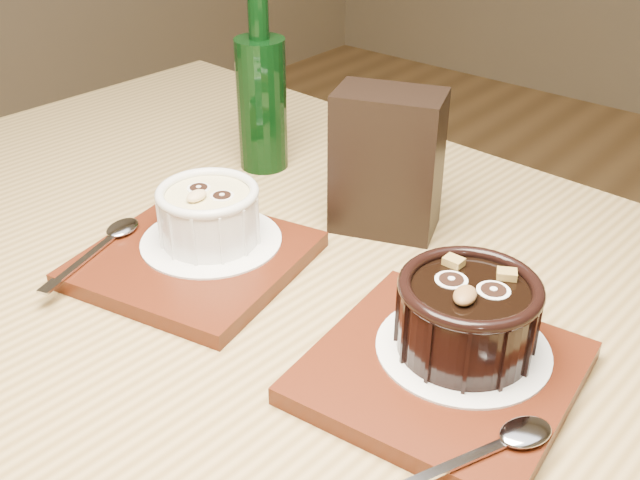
{
  "coord_description": "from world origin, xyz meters",
  "views": [
    {
      "loc": [
        0.36,
        -0.55,
        1.12
      ],
      "look_at": [
        0.04,
        -0.15,
        0.81
      ],
      "focal_mm": 42.0,
      "sensor_mm": 36.0,
      "label": 1
    }
  ],
  "objects_px": {
    "table": "(290,406)",
    "ramekin_white": "(209,212)",
    "ramekin_dark": "(467,312)",
    "condiment_stand": "(387,162)",
    "tray_left": "(194,259)",
    "tray_right": "(441,372)",
    "green_bottle": "(262,99)"
  },
  "relations": [
    {
      "from": "ramekin_dark",
      "to": "tray_left",
      "type": "bearing_deg",
      "value": 173.64
    },
    {
      "from": "table",
      "to": "condiment_stand",
      "type": "height_order",
      "value": "condiment_stand"
    },
    {
      "from": "ramekin_dark",
      "to": "green_bottle",
      "type": "distance_m",
      "value": 0.39
    },
    {
      "from": "table",
      "to": "ramekin_white",
      "type": "distance_m",
      "value": 0.19
    },
    {
      "from": "table",
      "to": "ramekin_white",
      "type": "xyz_separation_m",
      "value": [
        -0.12,
        0.03,
        0.14
      ]
    },
    {
      "from": "tray_left",
      "to": "ramekin_dark",
      "type": "xyz_separation_m",
      "value": [
        0.26,
        0.04,
        0.04
      ]
    },
    {
      "from": "ramekin_white",
      "to": "ramekin_dark",
      "type": "bearing_deg",
      "value": -3.1
    },
    {
      "from": "ramekin_dark",
      "to": "condiment_stand",
      "type": "bearing_deg",
      "value": 126.96
    },
    {
      "from": "ramekin_white",
      "to": "tray_left",
      "type": "bearing_deg",
      "value": -90.28
    },
    {
      "from": "table",
      "to": "condiment_stand",
      "type": "xyz_separation_m",
      "value": [
        -0.03,
        0.18,
        0.16
      ]
    },
    {
      "from": "ramekin_dark",
      "to": "condiment_stand",
      "type": "distance_m",
      "value": 0.22
    },
    {
      "from": "tray_left",
      "to": "tray_right",
      "type": "xyz_separation_m",
      "value": [
        0.25,
        0.01,
        0.0
      ]
    },
    {
      "from": "table",
      "to": "ramekin_dark",
      "type": "bearing_deg",
      "value": 18.8
    },
    {
      "from": "green_bottle",
      "to": "condiment_stand",
      "type": "bearing_deg",
      "value": -8.5
    },
    {
      "from": "tray_left",
      "to": "ramekin_white",
      "type": "bearing_deg",
      "value": 95.47
    },
    {
      "from": "tray_left",
      "to": "tray_right",
      "type": "height_order",
      "value": "same"
    },
    {
      "from": "tray_right",
      "to": "ramekin_dark",
      "type": "distance_m",
      "value": 0.05
    },
    {
      "from": "tray_left",
      "to": "condiment_stand",
      "type": "height_order",
      "value": "condiment_stand"
    },
    {
      "from": "tray_right",
      "to": "condiment_stand",
      "type": "relative_size",
      "value": 1.29
    },
    {
      "from": "table",
      "to": "green_bottle",
      "type": "bearing_deg",
      "value": 136.92
    },
    {
      "from": "tray_left",
      "to": "ramekin_dark",
      "type": "bearing_deg",
      "value": 7.95
    },
    {
      "from": "table",
      "to": "green_bottle",
      "type": "height_order",
      "value": "green_bottle"
    },
    {
      "from": "tray_left",
      "to": "ramekin_white",
      "type": "relative_size",
      "value": 1.94
    },
    {
      "from": "green_bottle",
      "to": "table",
      "type": "bearing_deg",
      "value": -43.08
    },
    {
      "from": "condiment_stand",
      "to": "green_bottle",
      "type": "relative_size",
      "value": 0.68
    },
    {
      "from": "tray_left",
      "to": "condiment_stand",
      "type": "bearing_deg",
      "value": 62.17
    },
    {
      "from": "tray_left",
      "to": "green_bottle",
      "type": "height_order",
      "value": "green_bottle"
    },
    {
      "from": "tray_right",
      "to": "condiment_stand",
      "type": "xyz_separation_m",
      "value": [
        -0.16,
        0.16,
        0.06
      ]
    },
    {
      "from": "tray_left",
      "to": "green_bottle",
      "type": "bearing_deg",
      "value": 116.87
    },
    {
      "from": "ramekin_white",
      "to": "condiment_stand",
      "type": "relative_size",
      "value": 0.66
    },
    {
      "from": "condiment_stand",
      "to": "ramekin_dark",
      "type": "bearing_deg",
      "value": -38.73
    },
    {
      "from": "tray_right",
      "to": "ramekin_dark",
      "type": "relative_size",
      "value": 1.73
    }
  ]
}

